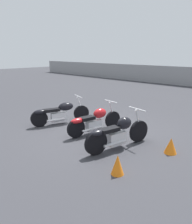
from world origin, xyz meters
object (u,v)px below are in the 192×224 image
at_px(motorcycle_slot_1, 94,121).
at_px(traffic_cone_near, 118,165).
at_px(motorcycle_slot_0, 60,113).
at_px(motorcycle_slot_2, 118,133).
at_px(traffic_cone_far, 171,146).

relative_size(motorcycle_slot_1, traffic_cone_near, 4.67).
distance_m(motorcycle_slot_0, traffic_cone_near, 3.76).
distance_m(motorcycle_slot_0, motorcycle_slot_2, 2.75).
height_order(motorcycle_slot_0, motorcycle_slot_2, motorcycle_slot_2).
bearing_deg(motorcycle_slot_2, motorcycle_slot_1, 173.94).
bearing_deg(traffic_cone_near, motorcycle_slot_0, 161.65).
distance_m(motorcycle_slot_1, traffic_cone_near, 2.48).
bearing_deg(traffic_cone_near, motorcycle_slot_1, 145.93).
bearing_deg(motorcycle_slot_1, motorcycle_slot_0, -164.32).
bearing_deg(motorcycle_slot_0, traffic_cone_far, 26.10).
height_order(motorcycle_slot_0, traffic_cone_near, motorcycle_slot_0).
height_order(motorcycle_slot_2, traffic_cone_far, motorcycle_slot_2).
relative_size(motorcycle_slot_1, motorcycle_slot_2, 0.98).
bearing_deg(motorcycle_slot_2, traffic_cone_near, -39.81).
bearing_deg(motorcycle_slot_2, motorcycle_slot_0, -172.59).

